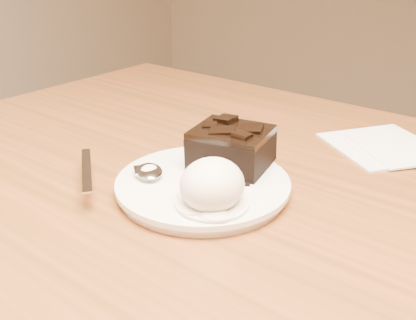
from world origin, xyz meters
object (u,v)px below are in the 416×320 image
Objects in this scene: plate at (203,186)px; brownie at (231,150)px; spoon at (149,173)px; ice_cream_scoop at (212,185)px; napkin at (383,145)px.

brownie is (0.00, 0.06, 0.03)m from plate.
ice_cream_scoop is at bearing -55.78° from spoon.
brownie is 0.11m from spoon.
ice_cream_scoop is (0.05, -0.04, 0.03)m from plate.
spoon is (-0.10, 0.01, -0.02)m from ice_cream_scoop.
ice_cream_scoop is at bearing -65.25° from brownie.
brownie reaches higher than spoon.
napkin is (0.07, 0.32, -0.04)m from ice_cream_scoop.
brownie reaches higher than plate.
spoon is at bearing -123.24° from brownie.
spoon is at bearing -149.48° from plate.
ice_cream_scoop is at bearing -102.90° from napkin.
ice_cream_scoop reaches higher than napkin.
plate is 2.89× the size of ice_cream_scoop.
plate reaches higher than napkin.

